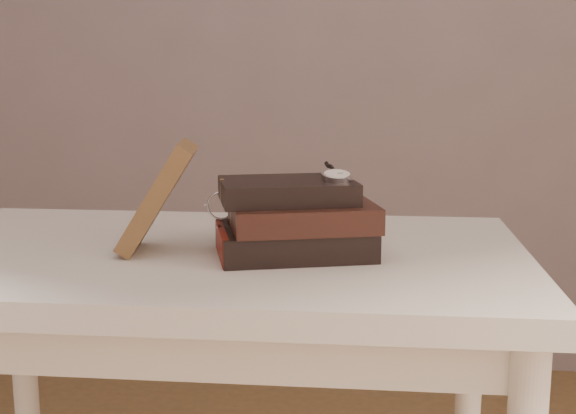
# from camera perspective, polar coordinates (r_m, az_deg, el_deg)

# --- Properties ---
(table) EXTENTS (1.00, 0.60, 0.75)m
(table) POSITION_cam_1_polar(r_m,az_deg,el_deg) (1.25, -5.61, -7.22)
(table) COLOR silver
(table) RESTS_ON ground
(book_stack) EXTENTS (0.27, 0.21, 0.12)m
(book_stack) POSITION_cam_1_polar(r_m,az_deg,el_deg) (1.17, 0.55, -1.00)
(book_stack) COLOR black
(book_stack) RESTS_ON table
(journal) EXTENTS (0.14, 0.13, 0.17)m
(journal) POSITION_cam_1_polar(r_m,az_deg,el_deg) (1.20, -9.74, 0.76)
(journal) COLOR #4A311C
(journal) RESTS_ON table
(pocket_watch) EXTENTS (0.06, 0.15, 0.02)m
(pocket_watch) POSITION_cam_1_polar(r_m,az_deg,el_deg) (1.16, 3.63, 2.41)
(pocket_watch) COLOR silver
(pocket_watch) RESTS_ON book_stack
(eyeglasses) EXTENTS (0.12, 0.13, 0.05)m
(eyeglasses) POSITION_cam_1_polar(r_m,az_deg,el_deg) (1.23, -3.89, 0.14)
(eyeglasses) COLOR silver
(eyeglasses) RESTS_ON book_stack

